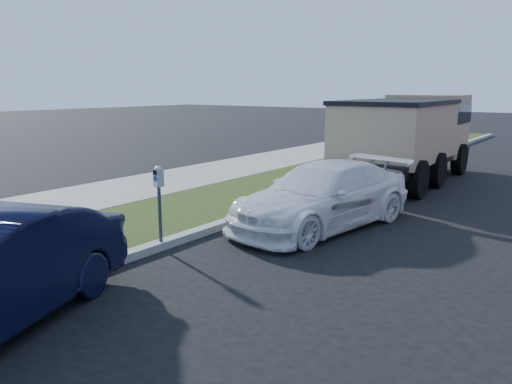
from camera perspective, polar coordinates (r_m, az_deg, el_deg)
The scene contains 5 objects.
ground at distance 8.15m, azimuth 3.79°, elevation -9.28°, with size 120.00×120.00×0.00m, color black.
streetside at distance 13.12m, azimuth -12.14°, elevation -1.05°, with size 6.12×50.00×0.15m.
parking_meter at distance 9.17m, azimuth -11.05°, elevation 0.50°, with size 0.22×0.17×1.42m.
white_wagon at distance 10.77m, azimuth 7.69°, elevation -0.35°, with size 1.91×4.69×1.36m, color white.
dump_truck at distance 16.88m, azimuth 16.97°, elevation 6.50°, with size 2.96×6.96×2.69m.
Camera 1 is at (4.08, -6.42, 2.93)m, focal length 35.00 mm.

